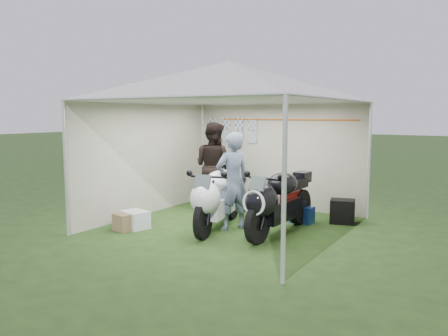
% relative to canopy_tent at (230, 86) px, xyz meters
% --- Properties ---
extents(ground, '(80.00, 80.00, 0.00)m').
position_rel_canopy_tent_xyz_m(ground, '(0.00, -0.03, -2.58)').
color(ground, '#233B17').
rests_on(ground, ground).
extents(canopy_tent, '(5.66, 5.66, 3.00)m').
position_rel_canopy_tent_xyz_m(canopy_tent, '(0.00, 0.00, 0.00)').
color(canopy_tent, silver).
rests_on(canopy_tent, ground).
extents(motorcycle_white, '(0.84, 2.17, 1.08)m').
position_rel_canopy_tent_xyz_m(motorcycle_white, '(-0.08, -0.35, -1.97)').
color(motorcycle_white, black).
rests_on(motorcycle_white, ground).
extents(motorcycle_black, '(0.56, 2.23, 1.09)m').
position_rel_canopy_tent_xyz_m(motorcycle_black, '(0.99, -0.07, -1.96)').
color(motorcycle_black, black).
rests_on(motorcycle_black, ground).
extents(paddock_stand, '(0.44, 0.29, 0.32)m').
position_rel_canopy_tent_xyz_m(paddock_stand, '(1.04, 0.94, -2.42)').
color(paddock_stand, blue).
rests_on(paddock_stand, ground).
extents(person_dark_jacket, '(0.98, 0.80, 1.90)m').
position_rel_canopy_tent_xyz_m(person_dark_jacket, '(-1.06, 1.05, -1.63)').
color(person_dark_jacket, black).
rests_on(person_dark_jacket, ground).
extents(person_blue_jacket, '(0.70, 0.76, 1.75)m').
position_rel_canopy_tent_xyz_m(person_blue_jacket, '(0.16, -0.17, -1.70)').
color(person_blue_jacket, slate).
rests_on(person_blue_jacket, ground).
extents(equipment_box, '(0.53, 0.47, 0.45)m').
position_rel_canopy_tent_xyz_m(equipment_box, '(1.70, 1.33, -2.35)').
color(equipment_box, black).
rests_on(equipment_box, ground).
extents(crate_0, '(0.55, 0.47, 0.32)m').
position_rel_canopy_tent_xyz_m(crate_0, '(-1.38, -1.06, -2.42)').
color(crate_0, silver).
rests_on(crate_0, ground).
extents(crate_1, '(0.40, 0.40, 0.30)m').
position_rel_canopy_tent_xyz_m(crate_1, '(-1.43, -1.26, -2.42)').
color(crate_1, brown).
rests_on(crate_1, ground).
extents(crate_2, '(0.33, 0.29, 0.22)m').
position_rel_canopy_tent_xyz_m(crate_2, '(-1.67, -0.91, -2.47)').
color(crate_2, silver).
rests_on(crate_2, ground).
extents(crate_3, '(0.45, 0.39, 0.25)m').
position_rel_canopy_tent_xyz_m(crate_3, '(-1.58, -0.96, -2.45)').
color(crate_3, brown).
rests_on(crate_3, ground).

